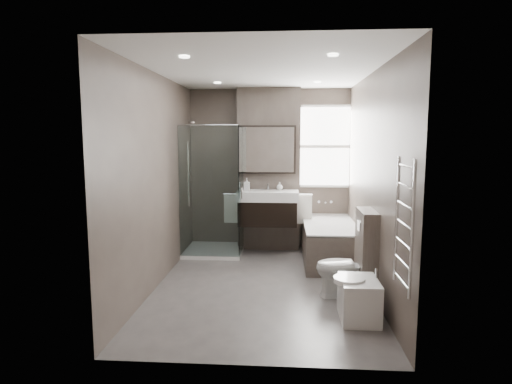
# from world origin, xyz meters

# --- Properties ---
(room) EXTENTS (2.70, 3.90, 2.70)m
(room) POSITION_xyz_m (0.00, 0.00, 1.30)
(room) COLOR #56514F
(room) RESTS_ON ground
(vanity_pier) EXTENTS (1.00, 0.25, 2.60)m
(vanity_pier) POSITION_xyz_m (0.00, 1.77, 1.30)
(vanity_pier) COLOR #50463F
(vanity_pier) RESTS_ON ground
(vanity) EXTENTS (0.95, 0.47, 0.66)m
(vanity) POSITION_xyz_m (0.00, 1.43, 0.74)
(vanity) COLOR black
(vanity) RESTS_ON vanity_pier
(mirror_cabinet) EXTENTS (0.86, 0.08, 0.76)m
(mirror_cabinet) POSITION_xyz_m (0.00, 1.61, 1.63)
(mirror_cabinet) COLOR black
(mirror_cabinet) RESTS_ON vanity_pier
(towel_left) EXTENTS (0.24, 0.06, 0.44)m
(towel_left) POSITION_xyz_m (-0.56, 1.40, 0.72)
(towel_left) COLOR silver
(towel_left) RESTS_ON vanity_pier
(towel_right) EXTENTS (0.24, 0.06, 0.44)m
(towel_right) POSITION_xyz_m (0.56, 1.40, 0.72)
(towel_right) COLOR silver
(towel_right) RESTS_ON vanity_pier
(shower_enclosure) EXTENTS (0.90, 0.90, 2.00)m
(shower_enclosure) POSITION_xyz_m (-0.75, 1.35, 0.49)
(shower_enclosure) COLOR white
(shower_enclosure) RESTS_ON ground
(bathtub) EXTENTS (0.75, 1.60, 0.57)m
(bathtub) POSITION_xyz_m (0.92, 1.10, 0.32)
(bathtub) COLOR #50463F
(bathtub) RESTS_ON ground
(window) EXTENTS (0.98, 0.06, 1.33)m
(window) POSITION_xyz_m (0.90, 1.88, 1.68)
(window) COLOR white
(window) RESTS_ON room
(toilet) EXTENTS (0.70, 0.43, 0.69)m
(toilet) POSITION_xyz_m (0.97, -0.32, 0.34)
(toilet) COLOR white
(toilet) RESTS_ON ground
(cistern_box) EXTENTS (0.19, 0.55, 1.00)m
(cistern_box) POSITION_xyz_m (1.21, -0.25, 0.50)
(cistern_box) COLOR #50463F
(cistern_box) RESTS_ON ground
(bidet) EXTENTS (0.45, 0.52, 0.54)m
(bidet) POSITION_xyz_m (1.01, -0.94, 0.22)
(bidet) COLOR white
(bidet) RESTS_ON ground
(towel_radiator) EXTENTS (0.03, 0.49, 1.10)m
(towel_radiator) POSITION_xyz_m (1.25, -1.60, 1.12)
(towel_radiator) COLOR silver
(towel_radiator) RESTS_ON room
(soap_bottle_a) EXTENTS (0.09, 0.09, 0.20)m
(soap_bottle_a) POSITION_xyz_m (-0.33, 1.44, 1.10)
(soap_bottle_a) COLOR white
(soap_bottle_a) RESTS_ON vanity
(soap_bottle_b) EXTENTS (0.10, 0.10, 0.13)m
(soap_bottle_b) POSITION_xyz_m (0.18, 1.54, 1.06)
(soap_bottle_b) COLOR white
(soap_bottle_b) RESTS_ON vanity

